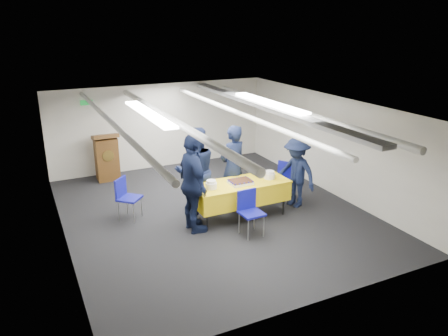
{
  "coord_description": "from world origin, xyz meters",
  "views": [
    {
      "loc": [
        -3.49,
        -7.79,
        3.93
      ],
      "look_at": [
        0.15,
        -0.2,
        1.05
      ],
      "focal_mm": 35.0,
      "sensor_mm": 36.0,
      "label": 1
    }
  ],
  "objects_px": {
    "serving_table": "(240,192)",
    "chair_right": "(284,177)",
    "sailor_c": "(193,184)",
    "sheet_cake": "(240,182)",
    "chair_left": "(126,194)",
    "sailor_d": "(296,172)",
    "sailor_b": "(196,170)",
    "chair_near": "(249,208)",
    "podium": "(107,157)",
    "sailor_a": "(233,167)"
  },
  "relations": [
    {
      "from": "sailor_d",
      "to": "sailor_b",
      "type": "bearing_deg",
      "value": -123.89
    },
    {
      "from": "serving_table",
      "to": "sheet_cake",
      "type": "relative_size",
      "value": 4.29
    },
    {
      "from": "sailor_d",
      "to": "podium",
      "type": "bearing_deg",
      "value": -152.01
    },
    {
      "from": "chair_near",
      "to": "chair_right",
      "type": "distance_m",
      "value": 1.92
    },
    {
      "from": "chair_near",
      "to": "sailor_b",
      "type": "height_order",
      "value": "sailor_b"
    },
    {
      "from": "sheet_cake",
      "to": "podium",
      "type": "bearing_deg",
      "value": 119.2
    },
    {
      "from": "sailor_a",
      "to": "sailor_b",
      "type": "relative_size",
      "value": 0.99
    },
    {
      "from": "sailor_c",
      "to": "sailor_d",
      "type": "bearing_deg",
      "value": -85.73
    },
    {
      "from": "podium",
      "to": "chair_left",
      "type": "bearing_deg",
      "value": -92.87
    },
    {
      "from": "serving_table",
      "to": "sheet_cake",
      "type": "xyz_separation_m",
      "value": [
        -0.04,
        -0.07,
        0.25
      ]
    },
    {
      "from": "chair_left",
      "to": "chair_right",
      "type": "bearing_deg",
      "value": -8.86
    },
    {
      "from": "sheet_cake",
      "to": "sailor_a",
      "type": "bearing_deg",
      "value": 77.57
    },
    {
      "from": "sailor_b",
      "to": "sailor_d",
      "type": "relative_size",
      "value": 1.19
    },
    {
      "from": "sheet_cake",
      "to": "chair_right",
      "type": "height_order",
      "value": "chair_right"
    },
    {
      "from": "chair_near",
      "to": "chair_right",
      "type": "height_order",
      "value": "same"
    },
    {
      "from": "sheet_cake",
      "to": "sailor_b",
      "type": "relative_size",
      "value": 0.25
    },
    {
      "from": "chair_near",
      "to": "sheet_cake",
      "type": "bearing_deg",
      "value": 77.23
    },
    {
      "from": "sheet_cake",
      "to": "chair_left",
      "type": "bearing_deg",
      "value": 153.59
    },
    {
      "from": "sailor_c",
      "to": "chair_left",
      "type": "bearing_deg",
      "value": 43.31
    },
    {
      "from": "sheet_cake",
      "to": "chair_left",
      "type": "relative_size",
      "value": 0.53
    },
    {
      "from": "podium",
      "to": "sailor_c",
      "type": "bearing_deg",
      "value": -75.73
    },
    {
      "from": "sheet_cake",
      "to": "chair_near",
      "type": "height_order",
      "value": "chair_near"
    },
    {
      "from": "chair_left",
      "to": "sailor_b",
      "type": "height_order",
      "value": "sailor_b"
    },
    {
      "from": "sheet_cake",
      "to": "sailor_a",
      "type": "relative_size",
      "value": 0.25
    },
    {
      "from": "chair_near",
      "to": "sailor_c",
      "type": "bearing_deg",
      "value": 148.06
    },
    {
      "from": "chair_left",
      "to": "sailor_d",
      "type": "height_order",
      "value": "sailor_d"
    },
    {
      "from": "serving_table",
      "to": "chair_right",
      "type": "xyz_separation_m",
      "value": [
        1.35,
        0.43,
        -0.03
      ]
    },
    {
      "from": "sailor_c",
      "to": "chair_right",
      "type": "bearing_deg",
      "value": -76.04
    },
    {
      "from": "sheet_cake",
      "to": "chair_right",
      "type": "xyz_separation_m",
      "value": [
        1.39,
        0.5,
        -0.28
      ]
    },
    {
      "from": "chair_right",
      "to": "sailor_c",
      "type": "xyz_separation_m",
      "value": [
        -2.45,
        -0.59,
        0.44
      ]
    },
    {
      "from": "serving_table",
      "to": "chair_left",
      "type": "height_order",
      "value": "chair_left"
    },
    {
      "from": "sailor_c",
      "to": "chair_near",
      "type": "bearing_deg",
      "value": -121.46
    },
    {
      "from": "chair_right",
      "to": "chair_left",
      "type": "xyz_separation_m",
      "value": [
        -3.49,
        0.54,
        0.0
      ]
    },
    {
      "from": "sailor_a",
      "to": "sailor_c",
      "type": "bearing_deg",
      "value": 15.72
    },
    {
      "from": "serving_table",
      "to": "podium",
      "type": "xyz_separation_m",
      "value": [
        -2.02,
        3.47,
        0.05
      ]
    },
    {
      "from": "serving_table",
      "to": "sailor_d",
      "type": "xyz_separation_m",
      "value": [
        1.36,
        0.01,
        0.22
      ]
    },
    {
      "from": "sheet_cake",
      "to": "chair_near",
      "type": "distance_m",
      "value": 0.72
    },
    {
      "from": "chair_right",
      "to": "sailor_d",
      "type": "relative_size",
      "value": 0.56
    },
    {
      "from": "chair_near",
      "to": "sailor_a",
      "type": "distance_m",
      "value": 1.36
    },
    {
      "from": "podium",
      "to": "sailor_b",
      "type": "xyz_separation_m",
      "value": [
        1.31,
        -2.81,
        0.31
      ]
    },
    {
      "from": "chair_near",
      "to": "sailor_a",
      "type": "bearing_deg",
      "value": 77.4
    },
    {
      "from": "sheet_cake",
      "to": "chair_near",
      "type": "bearing_deg",
      "value": -102.77
    },
    {
      "from": "sailor_c",
      "to": "sailor_d",
      "type": "xyz_separation_m",
      "value": [
        2.46,
        0.16,
        -0.2
      ]
    },
    {
      "from": "serving_table",
      "to": "sailor_c",
      "type": "bearing_deg",
      "value": -171.95
    },
    {
      "from": "chair_near",
      "to": "chair_left",
      "type": "height_order",
      "value": "same"
    },
    {
      "from": "chair_near",
      "to": "sailor_a",
      "type": "xyz_separation_m",
      "value": [
        0.28,
        1.27,
        0.39
      ]
    },
    {
      "from": "serving_table",
      "to": "podium",
      "type": "relative_size",
      "value": 1.59
    },
    {
      "from": "serving_table",
      "to": "chair_right",
      "type": "bearing_deg",
      "value": 17.72
    },
    {
      "from": "podium",
      "to": "sailor_a",
      "type": "bearing_deg",
      "value": -54.09
    },
    {
      "from": "chair_near",
      "to": "sailor_b",
      "type": "relative_size",
      "value": 0.47
    }
  ]
}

